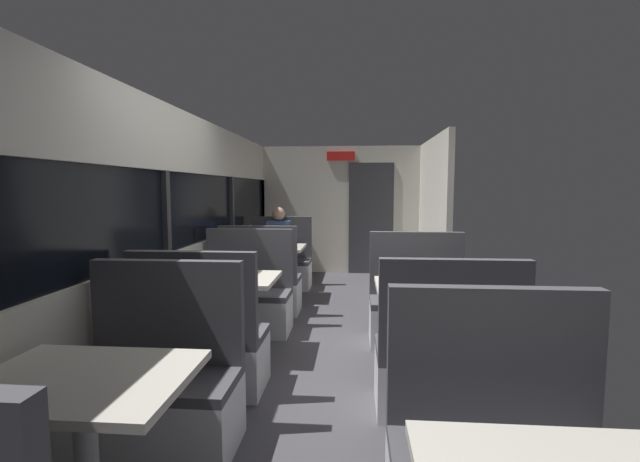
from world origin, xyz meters
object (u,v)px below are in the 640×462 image
at_px(bench_far_window_facing_entry, 280,267).
at_px(bench_rear_aisle_facing_end, 446,367).
at_px(dining_table_near_window, 83,399).
at_px(bench_far_window_facing_end, 261,286).
at_px(bench_mid_window_facing_entry, 247,302).
at_px(bench_rear_aisle_facing_entry, 418,310).
at_px(bench_near_window_facing_entry, 158,393).
at_px(dining_table_mid_window, 227,288).
at_px(dining_table_far_window, 271,253).
at_px(coffee_cup_primary, 274,245).
at_px(dining_table_rear_aisle, 430,297).
at_px(seated_passenger, 279,254).
at_px(bench_mid_window_facing_end, 201,348).

xyz_separation_m(bench_far_window_facing_entry, bench_rear_aisle_facing_end, (1.79, -3.73, 0.00)).
xyz_separation_m(dining_table_near_window, bench_far_window_facing_end, (0.00, 3.56, -0.31)).
bearing_deg(dining_table_near_window, bench_mid_window_facing_entry, 90.00).
bearing_deg(bench_rear_aisle_facing_entry, bench_rear_aisle_facing_end, -90.00).
relative_size(bench_near_window_facing_entry, dining_table_mid_window, 1.22).
xyz_separation_m(dining_table_near_window, dining_table_far_window, (0.00, 4.26, 0.00)).
relative_size(dining_table_mid_window, coffee_cup_primary, 10.00).
relative_size(dining_table_mid_window, dining_table_rear_aisle, 1.00).
relative_size(bench_far_window_facing_entry, bench_rear_aisle_facing_entry, 1.00).
relative_size(bench_near_window_facing_entry, dining_table_rear_aisle, 1.22).
bearing_deg(dining_table_far_window, bench_rear_aisle_facing_end, -59.43).
bearing_deg(bench_rear_aisle_facing_entry, seated_passenger, 128.39).
relative_size(dining_table_far_window, bench_rear_aisle_facing_end, 0.82).
relative_size(bench_near_window_facing_entry, bench_far_window_facing_end, 1.00).
distance_m(bench_near_window_facing_entry, bench_rear_aisle_facing_entry, 2.63).
height_order(dining_table_mid_window, bench_far_window_facing_end, bench_far_window_facing_end).
distance_m(dining_table_near_window, bench_rear_aisle_facing_entry, 3.20).
relative_size(dining_table_mid_window, dining_table_far_window, 1.00).
height_order(bench_far_window_facing_end, bench_far_window_facing_entry, same).
distance_m(dining_table_far_window, bench_far_window_facing_entry, 0.77).
bearing_deg(bench_far_window_facing_end, dining_table_mid_window, -90.00).
xyz_separation_m(bench_far_window_facing_entry, dining_table_rear_aisle, (1.79, -3.03, 0.31)).
distance_m(dining_table_rear_aisle, bench_rear_aisle_facing_end, 0.77).
bearing_deg(bench_mid_window_facing_end, dining_table_far_window, 90.00).
distance_m(bench_far_window_facing_entry, bench_rear_aisle_facing_end, 4.14).
xyz_separation_m(dining_table_far_window, seated_passenger, (0.00, 0.63, -0.10)).
height_order(bench_mid_window_facing_entry, dining_table_rear_aisle, bench_mid_window_facing_entry).
distance_m(bench_mid_window_facing_entry, seated_passenger, 2.07).
xyz_separation_m(bench_far_window_facing_end, bench_rear_aisle_facing_entry, (1.79, -0.93, 0.00)).
bearing_deg(seated_passenger, dining_table_rear_aisle, -58.82).
height_order(dining_table_rear_aisle, bench_rear_aisle_facing_entry, bench_rear_aisle_facing_entry).
bearing_deg(dining_table_rear_aisle, bench_near_window_facing_entry, -145.46).
height_order(dining_table_near_window, dining_table_mid_window, same).
distance_m(bench_far_window_facing_end, dining_table_rear_aisle, 2.44).
distance_m(bench_mid_window_facing_end, bench_far_window_facing_entry, 3.53).
xyz_separation_m(bench_mid_window_facing_end, coffee_cup_primary, (0.06, 2.67, 0.46)).
xyz_separation_m(bench_near_window_facing_entry, dining_table_rear_aisle, (1.79, 1.23, 0.31)).
relative_size(bench_far_window_facing_entry, bench_rear_aisle_facing_end, 1.00).
distance_m(dining_table_mid_window, bench_mid_window_facing_end, 0.77).
xyz_separation_m(bench_near_window_facing_entry, dining_table_far_window, (0.00, 3.56, 0.31)).
xyz_separation_m(bench_near_window_facing_entry, bench_mid_window_facing_end, (0.00, 0.73, 0.00)).
relative_size(bench_mid_window_facing_entry, bench_far_window_facing_entry, 1.00).
distance_m(dining_table_mid_window, bench_far_window_facing_entry, 2.85).
bearing_deg(bench_far_window_facing_entry, bench_rear_aisle_facing_end, -64.37).
height_order(bench_near_window_facing_entry, bench_far_window_facing_end, same).
relative_size(dining_table_near_window, bench_rear_aisle_facing_entry, 0.82).
distance_m(dining_table_mid_window, seated_passenger, 2.76).
distance_m(bench_rear_aisle_facing_end, bench_rear_aisle_facing_entry, 1.40).
relative_size(dining_table_near_window, bench_rear_aisle_facing_end, 0.82).
height_order(bench_mid_window_facing_end, bench_far_window_facing_entry, same).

